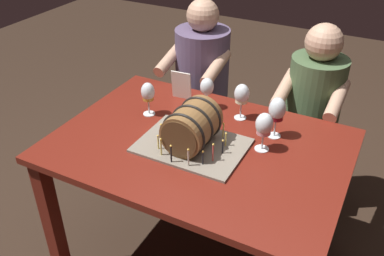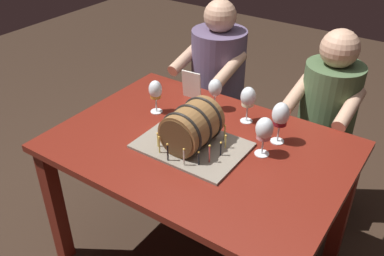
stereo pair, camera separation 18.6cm
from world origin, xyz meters
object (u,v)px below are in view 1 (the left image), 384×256
wine_glass_red (277,111)px  person_seated_right (309,128)px  barrel_cake (192,129)px  wine_glass_white (242,95)px  wine_glass_amber (148,93)px  wine_glass_empty (207,88)px  wine_glass_rose (264,126)px  dining_table (199,162)px  person_seated_left (202,97)px  menu_card (181,85)px

wine_glass_red → person_seated_right: person_seated_right is taller
barrel_cake → wine_glass_white: size_ratio=2.52×
wine_glass_amber → person_seated_right: bearing=41.9°
wine_glass_empty → wine_glass_red: bearing=-13.4°
wine_glass_amber → person_seated_right: person_seated_right is taller
wine_glass_white → wine_glass_rose: size_ratio=1.02×
barrel_cake → wine_glass_empty: barrel_cake is taller
dining_table → wine_glass_empty: (-0.11, 0.31, 0.23)m
barrel_cake → person_seated_right: size_ratio=0.41×
person_seated_left → person_seated_right: 0.71m
wine_glass_white → person_seated_right: bearing=59.0°
wine_glass_white → wine_glass_empty: 0.20m
barrel_cake → wine_glass_red: size_ratio=2.34×
dining_table → wine_glass_amber: (-0.35, 0.12, 0.23)m
wine_glass_rose → wine_glass_red: bearing=83.3°
dining_table → person_seated_left: bearing=115.4°
dining_table → wine_glass_red: bearing=36.9°
person_seated_left → person_seated_right: person_seated_left is taller
person_seated_left → person_seated_right: size_ratio=1.03×
wine_glass_amber → menu_card: size_ratio=1.11×
wine_glass_amber → wine_glass_empty: 0.30m
wine_glass_red → person_seated_right: (0.07, 0.53, -0.38)m
person_seated_right → wine_glass_empty: bearing=-137.1°
dining_table → wine_glass_amber: size_ratio=7.54×
person_seated_right → wine_glass_rose: bearing=-97.1°
wine_glass_red → person_seated_left: bearing=140.5°
wine_glass_rose → person_seated_right: person_seated_right is taller
barrel_cake → person_seated_left: (-0.34, 0.79, -0.30)m
wine_glass_red → person_seated_left: 0.90m
wine_glass_red → wine_glass_rose: size_ratio=1.10×
barrel_cake → wine_glass_rose: bearing=23.6°
dining_table → barrel_cake: barrel_cake is taller
barrel_cake → menu_card: 0.47m
dining_table → wine_glass_amber: wine_glass_amber is taller
wine_glass_white → person_seated_left: size_ratio=0.16×
dining_table → wine_glass_empty: wine_glass_empty is taller
wine_glass_empty → person_seated_left: bearing=119.1°
dining_table → wine_glass_white: wine_glass_white is taller
wine_glass_red → wine_glass_rose: bearing=-96.7°
wine_glass_amber → barrel_cake: bearing=-25.4°
menu_card → person_seated_left: size_ratio=0.13×
person_seated_right → barrel_cake: bearing=-115.3°
wine_glass_empty → dining_table: bearing=-70.2°
wine_glass_empty → menu_card: bearing=169.4°
wine_glass_empty → menu_card: 0.18m
person_seated_left → wine_glass_red: bearing=-39.5°
menu_card → person_seated_left: 0.50m
dining_table → wine_glass_empty: 0.40m
wine_glass_amber → wine_glass_white: (0.43, 0.18, 0.01)m
wine_glass_white → menu_card: 0.37m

